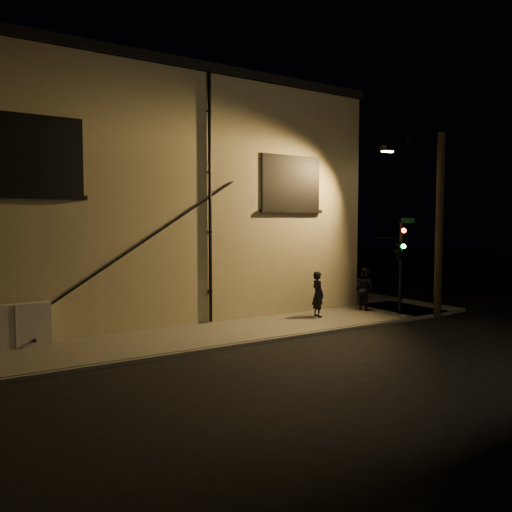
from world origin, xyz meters
TOP-DOWN VIEW (x-y plane):
  - ground at (0.00, 0.00)m, footprint 90.00×90.00m
  - sidewalk at (1.22, 4.39)m, footprint 21.00×16.00m
  - building at (-3.00, 8.99)m, footprint 16.20×12.23m
  - utility_cabinet at (-7.86, 2.70)m, footprint 1.82×0.31m
  - pedestrian_a at (1.94, 1.79)m, footprint 0.47×0.65m
  - pedestrian_b at (4.43, 1.96)m, footprint 0.67×0.84m
  - traffic_signal at (4.64, 0.45)m, footprint 1.32×2.11m
  - streetlamp_pole at (5.96, -0.08)m, footprint 2.02×1.38m

SIDE VIEW (x-z plane):
  - ground at x=0.00m, z-range 0.00..0.00m
  - sidewalk at x=1.22m, z-range 0.00..0.12m
  - utility_cabinet at x=-7.86m, z-range 0.12..1.32m
  - pedestrian_a at x=1.94m, z-range 0.12..1.77m
  - pedestrian_b at x=4.43m, z-range 0.12..1.77m
  - traffic_signal at x=4.64m, z-range 0.74..4.31m
  - streetlamp_pole at x=5.96m, z-range 0.24..7.03m
  - building at x=-3.00m, z-range 0.00..8.80m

